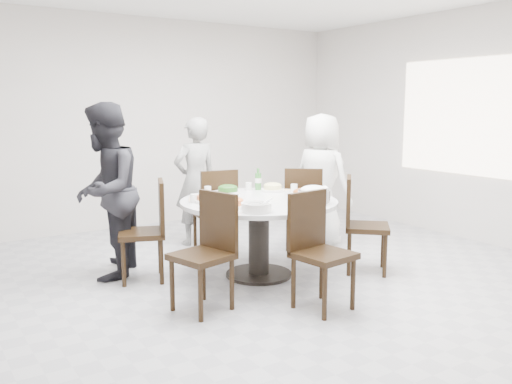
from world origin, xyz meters
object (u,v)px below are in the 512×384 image
diner_left (106,191)px  chair_n (214,211)px  chair_sw (202,253)px  rice_bowl (314,197)px  diner_middle (196,181)px  chair_se (367,225)px  dining_table (259,238)px  chair_ne (304,208)px  soup_bowl (256,207)px  chair_s (324,252)px  diner_right (321,179)px  beverage_bottle (258,179)px  chair_nw (142,231)px

diner_left → chair_n: bearing=131.4°
chair_sw → rice_bowl: chair_sw is taller
chair_sw → diner_left: (-0.35, 1.28, 0.36)m
chair_n → diner_middle: 0.53m
chair_se → dining_table: bearing=107.1°
chair_ne → rice_bowl: (-0.69, -1.03, 0.34)m
chair_n → soup_bowl: bearing=83.8°
chair_s → chair_se: bearing=20.1°
diner_right → rice_bowl: bearing=121.1°
dining_table → diner_right: 1.52m
chair_ne → soup_bowl: size_ratio=3.67×
chair_ne → chair_se: 1.06m
chair_ne → soup_bowl: (-1.35, -1.05, 0.31)m
chair_sw → diner_middle: (0.94, 1.93, 0.28)m
diner_middle → beverage_bottle: (0.28, -0.91, 0.11)m
diner_right → diner_left: (-2.54, 0.13, 0.06)m
dining_table → chair_sw: size_ratio=1.58×
chair_n → soup_bowl: size_ratio=3.67×
diner_middle → soup_bowl: size_ratio=5.82×
diner_right → chair_sw: bearing=101.2°
chair_ne → chair_se: size_ratio=1.00×
chair_se → diner_right: bearing=26.0°
soup_bowl → beverage_bottle: bearing=55.7°
chair_ne → diner_left: size_ratio=0.57×
chair_sw → beverage_bottle: bearing=115.2°
chair_n → beverage_bottle: bearing=130.4°
chair_n → diner_right: (1.27, -0.34, 0.30)m
diner_right → diner_middle: diner_right is taller
diner_right → diner_left: bearing=70.6°
chair_n → chair_se: (0.92, -1.46, 0.00)m
dining_table → chair_ne: chair_ne is taller
beverage_bottle → dining_table: bearing=-122.9°
chair_sw → diner_right: (2.20, 1.15, 0.30)m
chair_se → diner_left: (-2.20, 1.26, 0.36)m
rice_bowl → beverage_bottle: size_ratio=1.28×
chair_ne → chair_n: 1.04m
soup_bowl → diner_left: bearing=125.1°
chair_ne → diner_left: diner_left is taller
chair_nw → beverage_bottle: bearing=112.3°
rice_bowl → soup_bowl: 0.65m
chair_n → chair_nw: same height
chair_se → diner_left: size_ratio=0.57×
chair_s → diner_middle: (0.10, 2.44, 0.28)m
chair_n → chair_se: 1.73m
chair_n → soup_bowl: (-0.39, -1.46, 0.31)m
dining_table → chair_s: bearing=-92.3°
beverage_bottle → rice_bowl: bearing=-91.7°
chair_sw → diner_left: size_ratio=0.57×
chair_n → rice_bowl: chair_n is taller
chair_s → rice_bowl: size_ratio=3.21×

